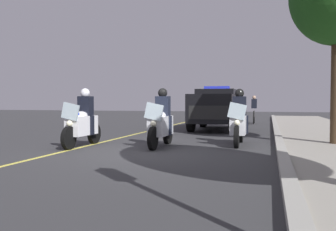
{
  "coord_description": "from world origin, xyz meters",
  "views": [
    {
      "loc": [
        8.81,
        2.96,
        1.32
      ],
      "look_at": [
        -1.66,
        0.0,
        0.9
      ],
      "focal_mm": 38.4,
      "sensor_mm": 36.0,
      "label": 1
    }
  ],
  "objects_px": {
    "police_motorcycle_lead_right": "(161,123)",
    "cyclist_background": "(254,110)",
    "police_motorcycle_trailing": "(239,122)",
    "police_suv": "(217,107)",
    "police_motorcycle_lead_left": "(82,123)"
  },
  "relations": [
    {
      "from": "police_motorcycle_lead_right",
      "to": "cyclist_background",
      "type": "relative_size",
      "value": 1.22
    },
    {
      "from": "police_motorcycle_trailing",
      "to": "police_suv",
      "type": "height_order",
      "value": "police_suv"
    },
    {
      "from": "police_motorcycle_lead_right",
      "to": "police_suv",
      "type": "bearing_deg",
      "value": 174.7
    },
    {
      "from": "police_suv",
      "to": "cyclist_background",
      "type": "xyz_separation_m",
      "value": [
        -5.28,
        1.51,
        -0.22
      ]
    },
    {
      "from": "police_suv",
      "to": "cyclist_background",
      "type": "relative_size",
      "value": 2.79
    },
    {
      "from": "police_motorcycle_lead_right",
      "to": "police_suv",
      "type": "height_order",
      "value": "police_suv"
    },
    {
      "from": "police_motorcycle_lead_right",
      "to": "police_motorcycle_trailing",
      "type": "xyz_separation_m",
      "value": [
        -1.07,
        2.15,
        0.0
      ]
    },
    {
      "from": "police_motorcycle_lead_right",
      "to": "cyclist_background",
      "type": "distance_m",
      "value": 12.38
    },
    {
      "from": "police_motorcycle_lead_right",
      "to": "police_motorcycle_trailing",
      "type": "height_order",
      "value": "same"
    },
    {
      "from": "police_motorcycle_lead_left",
      "to": "police_motorcycle_lead_right",
      "type": "height_order",
      "value": "same"
    },
    {
      "from": "cyclist_background",
      "to": "police_suv",
      "type": "bearing_deg",
      "value": -15.96
    },
    {
      "from": "police_motorcycle_trailing",
      "to": "cyclist_background",
      "type": "relative_size",
      "value": 1.22
    },
    {
      "from": "police_suv",
      "to": "cyclist_background",
      "type": "height_order",
      "value": "police_suv"
    },
    {
      "from": "police_motorcycle_lead_right",
      "to": "cyclist_background",
      "type": "bearing_deg",
      "value": 169.99
    },
    {
      "from": "police_motorcycle_lead_left",
      "to": "police_suv",
      "type": "distance_m",
      "value": 8.0
    }
  ]
}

